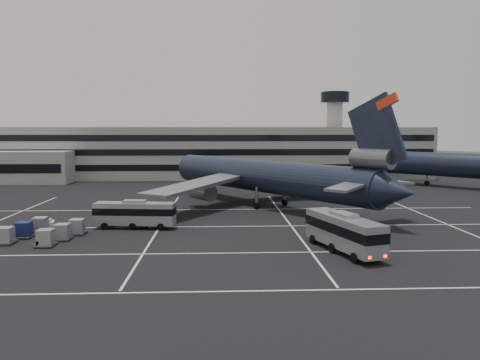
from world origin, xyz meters
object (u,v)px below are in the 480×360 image
object	(u,v)px
trijet_main	(265,176)
bus_near	(344,230)
bus_far	(135,213)
uld_cluster	(43,231)
tug_a	(49,224)

from	to	relation	value
trijet_main	bus_near	world-z (taller)	trijet_main
bus_far	trijet_main	bearing A→B (deg)	-40.91
bus_far	uld_cluster	size ratio (longest dim) A/B	1.07
bus_near	bus_far	size ratio (longest dim) A/B	1.13
bus_far	tug_a	world-z (taller)	bus_far
bus_near	tug_a	distance (m)	38.65
bus_near	uld_cluster	bearing A→B (deg)	150.56
trijet_main	bus_far	xyz separation A→B (m)	(-19.28, -17.72, -3.16)
trijet_main	bus_near	size ratio (longest dim) A/B	4.02
bus_near	uld_cluster	xyz separation A→B (m)	(-34.72, 7.55, -1.39)
bus_near	trijet_main	bearing A→B (deg)	82.73
tug_a	uld_cluster	bearing A→B (deg)	-89.89
bus_far	bus_near	bearing A→B (deg)	-111.98
uld_cluster	trijet_main	bearing A→B (deg)	38.83
bus_near	bus_far	xyz separation A→B (m)	(-24.71, 13.40, -0.26)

